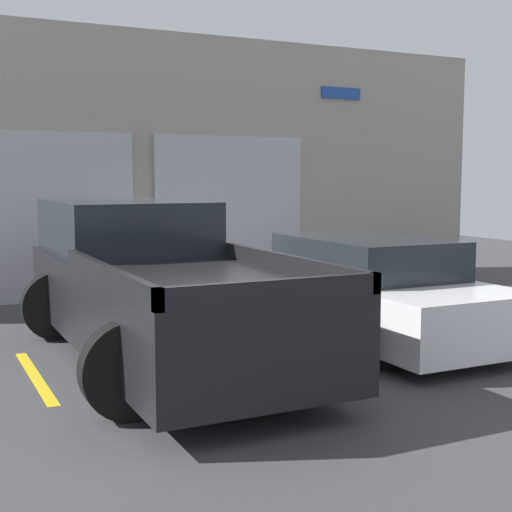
{
  "coord_description": "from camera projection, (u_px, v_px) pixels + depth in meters",
  "views": [
    {
      "loc": [
        -3.95,
        -9.33,
        2.1
      ],
      "look_at": [
        0.0,
        -1.21,
        1.1
      ],
      "focal_mm": 50.0,
      "sensor_mm": 36.0,
      "label": 1
    }
  ],
  "objects": [
    {
      "name": "ground_plane",
      "position": [
        219.0,
        323.0,
        10.29
      ],
      "size": [
        28.0,
        28.0,
        0.0
      ],
      "primitive_type": "plane",
      "color": "#3D3D3F"
    },
    {
      "name": "sedan_white",
      "position": [
        369.0,
        290.0,
        9.33
      ],
      "size": [
        2.24,
        4.28,
        1.32
      ],
      "color": "white",
      "rests_on": "ground"
    },
    {
      "name": "parking_stripe_left",
      "position": [
        274.0,
        348.0,
        8.76
      ],
      "size": [
        0.12,
        2.2,
        0.01
      ],
      "primitive_type": "cube",
      "color": "gold",
      "rests_on": "ground"
    },
    {
      "name": "parking_stripe_centre",
      "position": [
        453.0,
        327.0,
        9.99
      ],
      "size": [
        0.12,
        2.2,
        0.01
      ],
      "primitive_type": "cube",
      "color": "gold",
      "rests_on": "ground"
    },
    {
      "name": "shophouse_building",
      "position": [
        148.0,
        166.0,
        12.97
      ],
      "size": [
        14.27,
        0.68,
        4.68
      ],
      "color": "#9E9389",
      "rests_on": "ground"
    },
    {
      "name": "pickup_truck",
      "position": [
        154.0,
        284.0,
        8.34
      ],
      "size": [
        2.63,
        5.57,
        1.8
      ],
      "color": "black",
      "rests_on": "ground"
    },
    {
      "name": "parking_stripe_far_left",
      "position": [
        35.0,
        377.0,
        7.53
      ],
      "size": [
        0.12,
        2.2,
        0.01
      ],
      "primitive_type": "cube",
      "color": "gold",
      "rests_on": "ground"
    }
  ]
}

